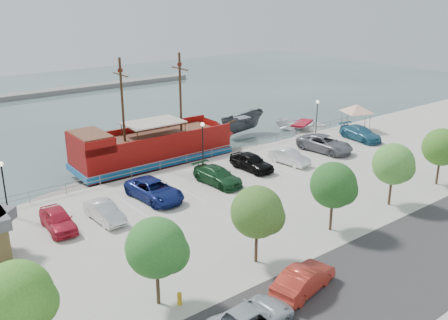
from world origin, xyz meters
TOP-DOWN VIEW (x-y plane):
  - ground at (0.00, 0.00)m, footprint 160.00×160.00m
  - street at (0.00, -16.00)m, footprint 100.00×8.00m
  - sidewalk at (0.00, -10.00)m, footprint 100.00×4.00m
  - seawall_railing at (0.00, 7.80)m, footprint 50.00×0.06m
  - far_shore at (10.00, 55.00)m, footprint 40.00×3.00m
  - pirate_ship at (-1.15, 11.60)m, footprint 18.63×5.65m
  - patrol_boat at (12.22, 15.06)m, footprint 6.68×2.72m
  - speedboat at (19.22, 11.58)m, footprint 6.91×7.80m
  - dock_west at (-14.02, 9.20)m, footprint 7.64×4.37m
  - dock_mid at (7.39, 9.20)m, footprint 8.03×3.85m
  - dock_east at (17.03, 9.20)m, footprint 6.60×4.10m
  - canopy_tent at (21.83, 5.41)m, footprint 5.79×5.79m
  - street_van at (-12.57, -14.70)m, footprint 4.97×2.42m
  - street_sedan at (-8.06, -14.01)m, footprint 4.81×2.50m
  - fire_hydrant at (-14.18, -10.80)m, footprint 0.27×0.27m
  - lamp_post_left at (-18.00, 6.50)m, footprint 0.36×0.36m
  - lamp_post_mid at (0.00, 6.50)m, footprint 0.36×0.36m
  - lamp_post_right at (16.00, 6.50)m, footprint 0.36×0.36m
  - tree_a at (-21.85, -10.07)m, footprint 3.30×3.20m
  - tree_b at (-14.85, -10.07)m, footprint 3.30×3.20m
  - tree_c at (-7.85, -10.07)m, footprint 3.30×3.20m
  - tree_d at (-0.85, -10.07)m, footprint 3.30×3.20m
  - tree_e at (6.15, -10.07)m, footprint 3.30×3.20m
  - tree_f at (13.15, -10.07)m, footprint 3.30×3.20m
  - parked_car_a at (-15.89, 1.98)m, footprint 2.10×4.55m
  - parked_car_b at (-12.71, 1.24)m, footprint 1.63×4.28m
  - parked_car_c at (-7.82, 2.39)m, footprint 3.00×5.84m
  - parked_car_d at (-1.78, 1.91)m, footprint 2.40×5.25m
  - parked_car_e at (2.89, 2.76)m, footprint 2.04×4.78m
  - parked_car_f at (6.90, 1.77)m, footprint 1.88×4.38m
  - parked_car_g at (12.66, 2.30)m, footprint 3.38×6.26m
  - parked_car_h at (19.04, 2.62)m, footprint 2.84×5.55m

SIDE VIEW (x-z plane):
  - ground at x=0.00m, z-range -1.00..-1.00m
  - dock_east at x=17.03m, z-range -1.00..-0.64m
  - dock_west at x=-14.02m, z-range -1.00..-0.58m
  - dock_mid at x=7.39m, z-range -1.00..-0.56m
  - far_shore at x=10.00m, z-range -1.00..-0.20m
  - speedboat at x=19.22m, z-range -1.00..0.34m
  - street at x=0.00m, z-range -0.01..0.03m
  - sidewalk at x=0.00m, z-range -0.01..0.04m
  - patrol_boat at x=12.22m, z-range -1.00..1.55m
  - fire_hydrant at x=-14.18m, z-range 0.03..0.82m
  - seawall_railing at x=0.00m, z-range 0.03..1.03m
  - street_van at x=-12.57m, z-range 0.00..1.36m
  - parked_car_b at x=-12.71m, z-range 0.00..1.40m
  - parked_car_f at x=6.90m, z-range 0.00..1.40m
  - parked_car_d at x=-1.78m, z-range 0.00..1.49m
  - street_sedan at x=-8.06m, z-range 0.00..1.51m
  - parked_car_a at x=-15.89m, z-range 0.00..1.51m
  - parked_car_h at x=19.04m, z-range 0.00..1.54m
  - parked_car_c at x=-7.82m, z-range 0.00..1.58m
  - parked_car_e at x=2.89m, z-range 0.00..1.61m
  - parked_car_g at x=12.66m, z-range 0.00..1.67m
  - pirate_ship at x=-1.15m, z-range -4.89..6.80m
  - lamp_post_left at x=-18.00m, z-range 0.80..5.08m
  - lamp_post_mid at x=0.00m, z-range 0.80..5.08m
  - lamp_post_right at x=16.00m, z-range 0.80..5.08m
  - canopy_tent at x=21.83m, z-range 1.36..5.05m
  - tree_a at x=-21.85m, z-range 0.80..5.80m
  - tree_b at x=-14.85m, z-range 0.80..5.80m
  - tree_c at x=-7.85m, z-range 0.80..5.80m
  - tree_d at x=-0.85m, z-range 0.80..5.80m
  - tree_e at x=6.15m, z-range 0.80..5.80m
  - tree_f at x=13.15m, z-range 0.80..5.80m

